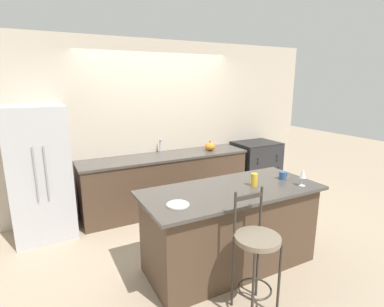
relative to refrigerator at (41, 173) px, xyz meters
The scene contains 13 objects.
ground_plane 2.03m from the refrigerator, 10.54° to the right, with size 18.00×18.00×0.00m, color tan.
wall_back 1.90m from the refrigerator, 11.76° to the left, with size 6.00×0.07×2.70m.
back_counter 1.85m from the refrigerator, ahead, with size 2.73×0.69×0.91m.
sink_faucet 1.82m from the refrigerator, ahead, with size 0.02×0.13×0.22m.
kitchen_island 2.57m from the refrigerator, 44.19° to the right, with size 1.98×0.89×0.92m.
refrigerator is the anchor object (origin of this frame).
oven_range 3.66m from the refrigerator, ahead, with size 0.79×0.67×0.95m.
bar_stool_near 2.94m from the refrigerator, 56.63° to the right, with size 0.40×0.40×1.13m.
dinner_plate 2.20m from the refrigerator, 59.68° to the right, with size 0.22×0.22×0.02m.
wine_glass 3.29m from the refrigerator, 38.59° to the right, with size 0.07×0.07×0.19m.
coffee_mug 3.10m from the refrigerator, 34.91° to the right, with size 0.12×0.09×0.09m.
tumbler_cup 2.76m from the refrigerator, 40.85° to the right, with size 0.07×0.07×0.14m.
pumpkin_decoration 2.59m from the refrigerator, ahead, with size 0.18×0.18×0.16m.
Camera 1 is at (-1.78, -3.94, 2.05)m, focal length 28.00 mm.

